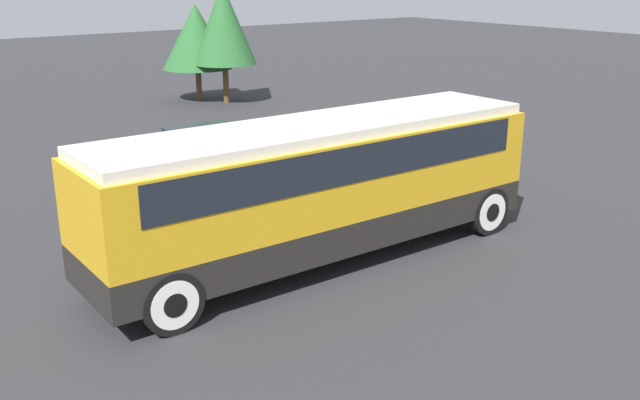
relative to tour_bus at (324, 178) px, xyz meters
The scene contains 6 objects.
ground_plane 1.93m from the tour_bus, behind, with size 120.00×120.00×0.00m, color #2D2D30.
tour_bus is the anchor object (origin of this frame).
parked_car_near 6.23m from the tour_bus, 83.31° to the left, with size 4.29×1.85×1.38m.
parked_car_mid 8.68m from the tour_bus, 79.13° to the left, with size 4.30×1.91×1.37m.
tree_left 21.28m from the tour_bus, 70.01° to the left, with size 3.41×3.41×4.65m.
tree_center 20.31m from the tour_bus, 66.67° to the left, with size 3.05×3.05×5.64m.
Camera 1 is at (-8.88, -11.95, 6.28)m, focal length 40.00 mm.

